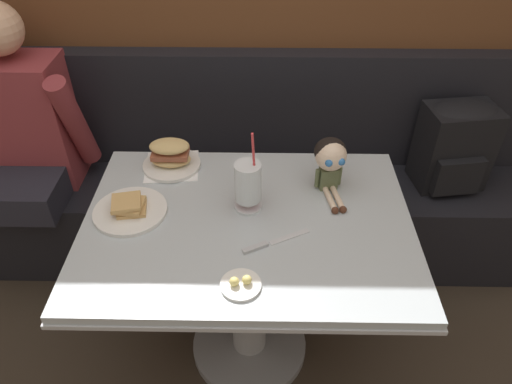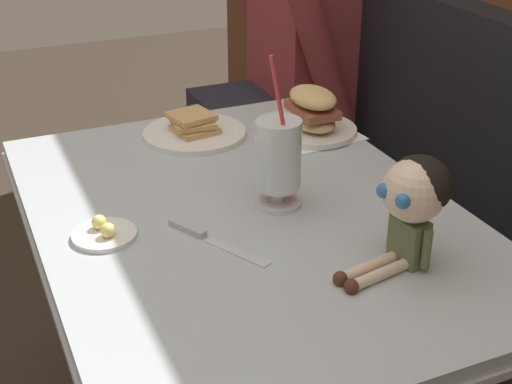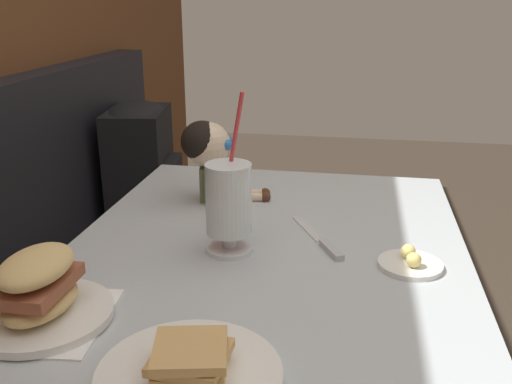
{
  "view_description": "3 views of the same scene",
  "coord_description": "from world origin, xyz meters",
  "px_view_note": "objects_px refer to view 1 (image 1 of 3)",
  "views": [
    {
      "loc": [
        0.05,
        -0.99,
        1.81
      ],
      "look_at": [
        0.03,
        0.23,
        0.82
      ],
      "focal_mm": 33.39,
      "sensor_mm": 36.0,
      "label": 1
    },
    {
      "loc": [
        1.17,
        -0.31,
        1.44
      ],
      "look_at": [
        0.06,
        0.18,
        0.81
      ],
      "focal_mm": 51.58,
      "sensor_mm": 36.0,
      "label": 2
    },
    {
      "loc": [
        -1.01,
        0.01,
        1.23
      ],
      "look_at": [
        0.08,
        0.21,
        0.84
      ],
      "focal_mm": 40.01,
      "sensor_mm": 36.0,
      "label": 3
    }
  ],
  "objects_px": {
    "seated_doll": "(331,158)",
    "sandwich_plate": "(171,157)",
    "milkshake_glass": "(249,184)",
    "butter_knife": "(265,245)",
    "diner_patron": "(24,126)",
    "backpack": "(455,144)",
    "toast_plate": "(130,209)",
    "butter_saucer": "(241,284)"
  },
  "relations": [
    {
      "from": "diner_patron",
      "to": "sandwich_plate",
      "type": "bearing_deg",
      "value": -22.18
    },
    {
      "from": "toast_plate",
      "to": "diner_patron",
      "type": "bearing_deg",
      "value": 136.84
    },
    {
      "from": "milkshake_glass",
      "to": "butter_saucer",
      "type": "relative_size",
      "value": 2.62
    },
    {
      "from": "sandwich_plate",
      "to": "butter_saucer",
      "type": "relative_size",
      "value": 1.83
    },
    {
      "from": "toast_plate",
      "to": "butter_knife",
      "type": "relative_size",
      "value": 1.15
    },
    {
      "from": "sandwich_plate",
      "to": "diner_patron",
      "type": "distance_m",
      "value": 0.74
    },
    {
      "from": "toast_plate",
      "to": "milkshake_glass",
      "type": "distance_m",
      "value": 0.41
    },
    {
      "from": "toast_plate",
      "to": "sandwich_plate",
      "type": "height_order",
      "value": "sandwich_plate"
    },
    {
      "from": "toast_plate",
      "to": "butter_knife",
      "type": "xyz_separation_m",
      "value": [
        0.46,
        -0.15,
        -0.01
      ]
    },
    {
      "from": "butter_saucer",
      "to": "toast_plate",
      "type": "bearing_deg",
      "value": 141.16
    },
    {
      "from": "butter_saucer",
      "to": "butter_knife",
      "type": "xyz_separation_m",
      "value": [
        0.07,
        0.16,
        -0.0
      ]
    },
    {
      "from": "sandwich_plate",
      "to": "butter_knife",
      "type": "distance_m",
      "value": 0.55
    },
    {
      "from": "milkshake_glass",
      "to": "butter_saucer",
      "type": "distance_m",
      "value": 0.36
    },
    {
      "from": "backpack",
      "to": "butter_knife",
      "type": "bearing_deg",
      "value": -139.44
    },
    {
      "from": "seated_doll",
      "to": "backpack",
      "type": "height_order",
      "value": "seated_doll"
    },
    {
      "from": "seated_doll",
      "to": "sandwich_plate",
      "type": "bearing_deg",
      "value": 168.63
    },
    {
      "from": "sandwich_plate",
      "to": "butter_knife",
      "type": "bearing_deg",
      "value": -49.45
    },
    {
      "from": "sandwich_plate",
      "to": "backpack",
      "type": "height_order",
      "value": "sandwich_plate"
    },
    {
      "from": "seated_doll",
      "to": "backpack",
      "type": "bearing_deg",
      "value": 34.28
    },
    {
      "from": "toast_plate",
      "to": "seated_doll",
      "type": "xyz_separation_m",
      "value": [
        0.68,
        0.15,
        0.11
      ]
    },
    {
      "from": "milkshake_glass",
      "to": "diner_patron",
      "type": "distance_m",
      "value": 1.12
    },
    {
      "from": "sandwich_plate",
      "to": "backpack",
      "type": "bearing_deg",
      "value": 14.12
    },
    {
      "from": "toast_plate",
      "to": "sandwich_plate",
      "type": "bearing_deg",
      "value": 69.62
    },
    {
      "from": "milkshake_glass",
      "to": "butter_knife",
      "type": "xyz_separation_m",
      "value": [
        0.06,
        -0.18,
        -0.1
      ]
    },
    {
      "from": "sandwich_plate",
      "to": "backpack",
      "type": "distance_m",
      "value": 1.24
    },
    {
      "from": "toast_plate",
      "to": "milkshake_glass",
      "type": "relative_size",
      "value": 0.79
    },
    {
      "from": "butter_saucer",
      "to": "seated_doll",
      "type": "distance_m",
      "value": 0.56
    },
    {
      "from": "sandwich_plate",
      "to": "diner_patron",
      "type": "height_order",
      "value": "diner_patron"
    },
    {
      "from": "milkshake_glass",
      "to": "sandwich_plate",
      "type": "distance_m",
      "value": 0.39
    },
    {
      "from": "butter_knife",
      "to": "diner_patron",
      "type": "xyz_separation_m",
      "value": [
        -1.04,
        0.7,
        -0.0
      ]
    },
    {
      "from": "butter_saucer",
      "to": "sandwich_plate",
      "type": "bearing_deg",
      "value": 116.38
    },
    {
      "from": "sandwich_plate",
      "to": "butter_saucer",
      "type": "height_order",
      "value": "sandwich_plate"
    },
    {
      "from": "butter_saucer",
      "to": "backpack",
      "type": "relative_size",
      "value": 0.3
    },
    {
      "from": "milkshake_glass",
      "to": "diner_patron",
      "type": "relative_size",
      "value": 0.39
    },
    {
      "from": "butter_saucer",
      "to": "diner_patron",
      "type": "height_order",
      "value": "diner_patron"
    },
    {
      "from": "milkshake_glass",
      "to": "butter_knife",
      "type": "distance_m",
      "value": 0.22
    },
    {
      "from": "toast_plate",
      "to": "milkshake_glass",
      "type": "xyz_separation_m",
      "value": [
        0.4,
        0.04,
        0.09
      ]
    },
    {
      "from": "backpack",
      "to": "diner_patron",
      "type": "bearing_deg",
      "value": -179.32
    },
    {
      "from": "seated_doll",
      "to": "diner_patron",
      "type": "distance_m",
      "value": 1.33
    },
    {
      "from": "butter_knife",
      "to": "seated_doll",
      "type": "xyz_separation_m",
      "value": [
        0.23,
        0.3,
        0.12
      ]
    },
    {
      "from": "diner_patron",
      "to": "toast_plate",
      "type": "bearing_deg",
      "value": -43.16
    },
    {
      "from": "seated_doll",
      "to": "milkshake_glass",
      "type": "bearing_deg",
      "value": -157.67
    }
  ]
}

